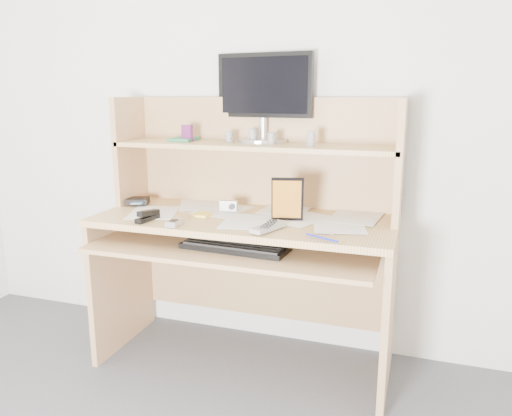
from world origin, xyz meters
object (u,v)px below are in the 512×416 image
(keyboard, at_px, (235,246))
(tv_remote, at_px, (269,227))
(desk, at_px, (249,224))
(monitor, at_px, (264,95))
(game_case, at_px, (287,199))

(keyboard, height_order, tv_remote, tv_remote)
(desk, height_order, keyboard, desk)
(tv_remote, relative_size, monitor, 0.40)
(desk, xyz_separation_m, tv_remote, (0.18, -0.27, 0.07))
(keyboard, height_order, game_case, game_case)
(desk, bearing_deg, keyboard, -84.43)
(keyboard, relative_size, game_case, 2.40)
(keyboard, relative_size, monitor, 0.97)
(game_case, distance_m, monitor, 0.58)
(monitor, bearing_deg, game_case, -48.71)
(keyboard, bearing_deg, tv_remote, 1.49)
(game_case, bearing_deg, tv_remote, -117.01)
(keyboard, distance_m, game_case, 0.31)
(desk, distance_m, game_case, 0.29)
(desk, xyz_separation_m, game_case, (0.22, -0.11, 0.16))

